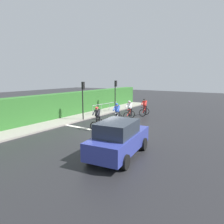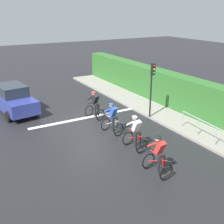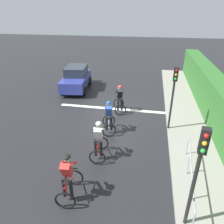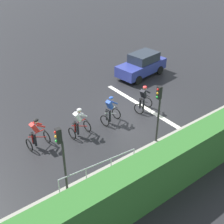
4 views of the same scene
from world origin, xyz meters
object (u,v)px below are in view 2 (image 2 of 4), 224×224
object	(u,v)px
cyclist_lead	(158,157)
cyclist_fourth	(95,106)
cyclist_second	(135,134)
pedestrian_railing_kerbside	(207,127)
traffic_light_near_crossing	(152,83)
cyclist_mid	(113,119)
car_navy	(14,99)

from	to	relation	value
cyclist_lead	cyclist_fourth	xyz separation A→B (m)	(-0.61, -6.74, 0.00)
cyclist_second	pedestrian_railing_kerbside	bearing A→B (deg)	162.21
cyclist_lead	traffic_light_near_crossing	world-z (taller)	traffic_light_near_crossing
cyclist_second	cyclist_mid	xyz separation A→B (m)	(0.01, -2.11, 0.00)
car_navy	traffic_light_near_crossing	size ratio (longest dim) A/B	1.28
cyclist_second	cyclist_mid	size ratio (longest dim) A/B	1.00
cyclist_mid	pedestrian_railing_kerbside	distance (m)	4.73
cyclist_fourth	cyclist_lead	bearing A→B (deg)	84.81
cyclist_lead	car_navy	xyz separation A→B (m)	(3.35, -10.19, 0.08)
cyclist_lead	pedestrian_railing_kerbside	size ratio (longest dim) A/B	0.44
car_navy	pedestrian_railing_kerbside	size ratio (longest dim) A/B	1.13
traffic_light_near_crossing	pedestrian_railing_kerbside	xyz separation A→B (m)	(-0.45, 3.91, -1.43)
cyclist_second	pedestrian_railing_kerbside	world-z (taller)	cyclist_second
cyclist_second	traffic_light_near_crossing	xyz separation A→B (m)	(-3.01, -2.80, 1.43)
cyclist_mid	pedestrian_railing_kerbside	size ratio (longest dim) A/B	0.44
traffic_light_near_crossing	cyclist_second	bearing A→B (deg)	42.96
cyclist_second	cyclist_fourth	size ratio (longest dim) A/B	1.00
cyclist_second	car_navy	bearing A→B (deg)	-64.50
cyclist_fourth	traffic_light_near_crossing	size ratio (longest dim) A/B	0.50
cyclist_lead	cyclist_mid	bearing A→B (deg)	-95.77
cyclist_mid	pedestrian_railing_kerbside	world-z (taller)	cyclist_mid
cyclist_second	cyclist_mid	bearing A→B (deg)	-89.78
cyclist_lead	cyclist_second	distance (m)	2.27
cyclist_fourth	traffic_light_near_crossing	xyz separation A→B (m)	(-2.84, 1.71, 1.43)
car_navy	pedestrian_railing_kerbside	bearing A→B (deg)	128.66
cyclist_second	cyclist_mid	distance (m)	2.11
cyclist_second	cyclist_mid	world-z (taller)	same
cyclist_fourth	pedestrian_railing_kerbside	size ratio (longest dim) A/B	0.44
pedestrian_railing_kerbside	cyclist_mid	bearing A→B (deg)	-42.84
traffic_light_near_crossing	pedestrian_railing_kerbside	distance (m)	4.19
cyclist_mid	cyclist_fourth	world-z (taller)	same
cyclist_second	traffic_light_near_crossing	size ratio (longest dim) A/B	0.50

